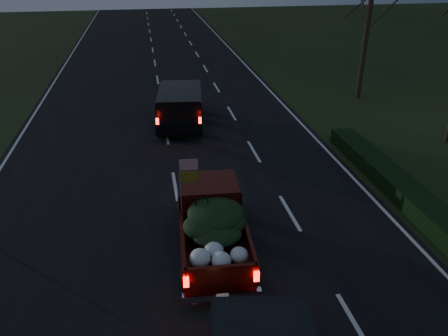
{
  "coord_description": "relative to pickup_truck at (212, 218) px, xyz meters",
  "views": [
    {
      "loc": [
        -0.73,
        -9.19,
        7.81
      ],
      "look_at": [
        1.58,
        3.62,
        1.3
      ],
      "focal_mm": 35.0,
      "sensor_mm": 36.0,
      "label": 1
    }
  ],
  "objects": [
    {
      "name": "ground",
      "position": [
        -0.79,
        -1.22,
        -0.95
      ],
      "size": [
        120.0,
        120.0,
        0.0
      ],
      "primitive_type": "plane",
      "color": "black",
      "rests_on": "ground"
    },
    {
      "name": "road_asphalt",
      "position": [
        -0.79,
        -1.22,
        -0.94
      ],
      "size": [
        14.0,
        120.0,
        0.02
      ],
      "primitive_type": "cube",
      "color": "black",
      "rests_on": "ground"
    },
    {
      "name": "pickup_truck",
      "position": [
        0.0,
        0.0,
        0.0
      ],
      "size": [
        2.13,
        4.93,
        2.53
      ],
      "rotation": [
        0.0,
        0.0,
        -0.06
      ],
      "color": "#3D0D08",
      "rests_on": "ground"
    },
    {
      "name": "hedge_row",
      "position": [
        7.01,
        1.78,
        -0.65
      ],
      "size": [
        1.0,
        10.0,
        0.6
      ],
      "primitive_type": "cube",
      "color": "black",
      "rests_on": "ground"
    },
    {
      "name": "lead_suv",
      "position": [
        0.0,
        10.2,
        0.14
      ],
      "size": [
        2.65,
        5.23,
        1.44
      ],
      "rotation": [
        0.0,
        0.0,
        -0.11
      ],
      "color": "black",
      "rests_on": "ground"
    },
    {
      "name": "bare_tree_far",
      "position": [
        10.71,
        12.78,
        4.28
      ],
      "size": [
        3.6,
        3.6,
        7.0
      ],
      "color": "black",
      "rests_on": "ground"
    }
  ]
}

